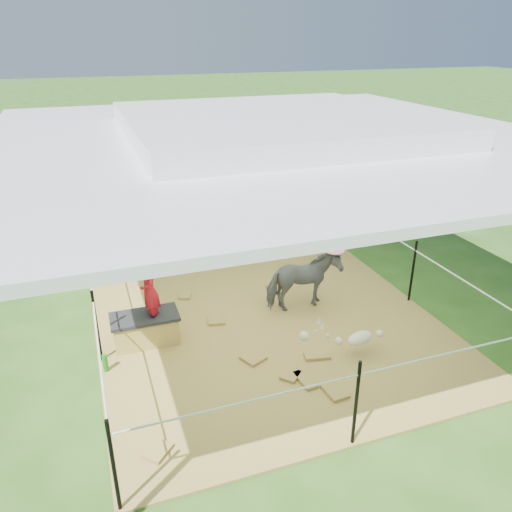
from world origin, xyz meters
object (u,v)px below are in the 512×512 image
object	(u,v)px
pony	(303,281)
foal	(360,336)
green_bottle	(105,363)
trash_barrel	(331,172)
woman	(149,283)
straw_bale	(146,330)
picnic_table_far	(304,143)
distant_person	(243,153)
picnic_table_near	(227,159)

from	to	relation	value
pony	foal	xyz separation A→B (m)	(0.20, -1.28, -0.18)
green_bottle	trash_barrel	size ratio (longest dim) A/B	0.24
woman	green_bottle	xyz separation A→B (m)	(-0.65, -0.45, -0.74)
straw_bale	picnic_table_far	world-z (taller)	picnic_table_far
trash_barrel	foal	bearing A→B (deg)	-114.46
trash_barrel	picnic_table_far	size ratio (longest dim) A/B	0.55
straw_bale	foal	size ratio (longest dim) A/B	0.84
foal	distant_person	distance (m)	9.25
picnic_table_far	trash_barrel	bearing A→B (deg)	-87.05
distant_person	green_bottle	bearing A→B (deg)	55.01
green_bottle	picnic_table_far	distance (m)	12.28
green_bottle	foal	distance (m)	3.12
woman	green_bottle	distance (m)	1.08
foal	picnic_table_far	xyz separation A→B (m)	(4.13, 10.69, 0.06)
woman	distant_person	xyz separation A→B (m)	(3.85, 7.96, -0.32)
trash_barrel	picnic_table_near	bearing A→B (deg)	128.20
green_bottle	foal	bearing A→B (deg)	-13.30
straw_bale	foal	distance (m)	2.75
picnic_table_near	distant_person	bearing A→B (deg)	-12.99
picnic_table_near	distant_person	world-z (taller)	distant_person
green_bottle	distant_person	xyz separation A→B (m)	(4.50, 8.41, 0.41)
woman	pony	bearing A→B (deg)	93.64
pony	foal	world-z (taller)	pony
pony	foal	size ratio (longest dim) A/B	1.09
pony	trash_barrel	distance (m)	6.30
woman	pony	size ratio (longest dim) A/B	0.93
green_bottle	straw_bale	bearing A→B (deg)	39.29
picnic_table_far	distant_person	world-z (taller)	distant_person
straw_bale	distant_person	distance (m)	8.89
straw_bale	green_bottle	bearing A→B (deg)	-140.71
foal	picnic_table_far	world-z (taller)	picnic_table_far
green_bottle	trash_barrel	bearing A→B (deg)	44.49
green_bottle	pony	distance (m)	2.91
picnic_table_near	trash_barrel	bearing A→B (deg)	-48.60
trash_barrel	woman	bearing A→B (deg)	-134.51
foal	trash_barrel	size ratio (longest dim) A/B	1.03
woman	distant_person	size ratio (longest dim) A/B	0.88
green_bottle	picnic_table_far	size ratio (longest dim) A/B	0.13
picnic_table_near	green_bottle	bearing A→B (deg)	-112.16
green_bottle	pony	size ratio (longest dim) A/B	0.21
straw_bale	green_bottle	world-z (taller)	straw_bale
pony	trash_barrel	bearing A→B (deg)	-32.50
straw_bale	green_bottle	distance (m)	0.71
distant_person	foal	bearing A→B (deg)	74.03
pony	distant_person	bearing A→B (deg)	-13.53
green_bottle	foal	world-z (taller)	foal
green_bottle	pony	world-z (taller)	pony
woman	green_bottle	bearing A→B (deg)	-54.75
pony	picnic_table_near	size ratio (longest dim) A/B	0.54
straw_bale	distant_person	xyz separation A→B (m)	(3.95, 7.96, 0.34)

